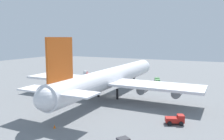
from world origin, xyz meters
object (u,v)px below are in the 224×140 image
cargo_loader (176,119)px  catering_truck (87,74)px  safety_cone_tail (55,126)px  cargo_airplane (111,78)px  maintenance_van (157,81)px  safety_cone_nose (151,81)px  fuel_truck (131,75)px

cargo_loader → catering_truck: (46.96, 51.56, 0.10)m
cargo_loader → safety_cone_tail: size_ratio=5.86×
catering_truck → cargo_airplane: bearing=-137.5°
cargo_airplane → maintenance_van: 28.53m
cargo_airplane → maintenance_van: size_ratio=13.06×
maintenance_van → safety_cone_nose: size_ratio=6.29×
cargo_airplane → safety_cone_tail: bearing=-177.1°
catering_truck → safety_cone_tail: (-60.27, -29.72, -0.78)m
cargo_airplane → safety_cone_nose: (30.25, -3.90, -5.61)m
safety_cone_nose → cargo_airplane: bearing=172.7°
cargo_airplane → safety_cone_tail: (-29.41, -1.47, -5.64)m
cargo_loader → safety_cone_nose: (46.36, 19.41, -0.64)m
cargo_airplane → maintenance_van: (27.12, -7.42, -4.82)m
fuel_truck → cargo_loader: bearing=-149.7°
cargo_loader → maintenance_van: size_ratio=0.85×
maintenance_van → catering_truck: 35.86m
cargo_airplane → fuel_truck: size_ratio=11.85×
catering_truck → safety_cone_nose: catering_truck is taller
cargo_airplane → safety_cone_tail: size_ratio=90.13×
cargo_loader → cargo_airplane: bearing=55.4°
maintenance_van → fuel_truck: size_ratio=0.91×
cargo_loader → maintenance_van: bearing=20.2°
fuel_truck → safety_cone_nose: (-7.17, -11.89, -0.79)m
safety_cone_tail → fuel_truck: bearing=8.1°
maintenance_van → catering_truck: bearing=84.0°
catering_truck → fuel_truck: (6.56, -20.26, 0.05)m
cargo_airplane → cargo_loader: size_ratio=15.39×
catering_truck → safety_cone_tail: 67.20m
maintenance_van → fuel_truck: 18.53m
cargo_loader → maintenance_van: (43.23, 15.89, 0.15)m
catering_truck → safety_cone_nose: bearing=-91.1°
catering_truck → safety_cone_nose: 32.16m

